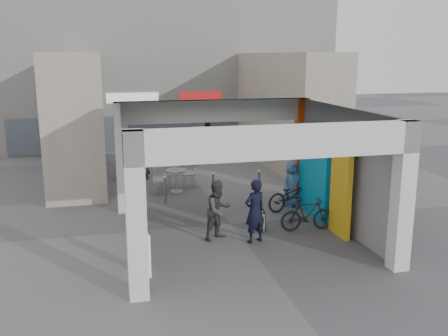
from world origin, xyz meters
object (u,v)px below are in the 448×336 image
object	(u,v)px
produce_stand	(133,170)
man_crates	(208,140)
bicycle_front	(293,195)
man_elderly	(292,183)
cafe_set	(172,180)
man_with_dog	(255,211)
white_van	(213,138)
border_collie	(261,222)
man_back_turned	(218,210)
bicycle_rear	(307,214)

from	to	relation	value
produce_stand	man_crates	distance (m)	4.64
produce_stand	bicycle_front	world-z (taller)	bicycle_front
man_elderly	cafe_set	bearing A→B (deg)	119.67
man_elderly	bicycle_front	bearing A→B (deg)	-126.09
man_with_dog	white_van	size ratio (longest dim) A/B	0.41
produce_stand	border_collie	xyz separation A→B (m)	(3.11, -7.17, -0.06)
cafe_set	man_crates	bearing A→B (deg)	63.50
cafe_set	man_crates	size ratio (longest dim) A/B	0.83
man_with_dog	man_crates	xyz separation A→B (m)	(1.02, 10.71, 0.11)
man_back_turned	man_crates	bearing A→B (deg)	50.54
man_with_dog	man_elderly	size ratio (longest dim) A/B	1.12
white_van	bicycle_rear	bearing A→B (deg)	-172.76
cafe_set	border_collie	bearing A→B (deg)	-70.02
bicycle_front	white_van	bearing A→B (deg)	-14.80
bicycle_rear	man_with_dog	bearing A→B (deg)	109.49
man_crates	bicycle_rear	bearing A→B (deg)	93.65
man_back_turned	man_elderly	world-z (taller)	man_back_turned
man_with_dog	bicycle_rear	xyz separation A→B (m)	(1.73, 0.52, -0.39)
man_elderly	bicycle_rear	world-z (taller)	man_elderly
man_back_turned	man_crates	world-z (taller)	man_crates
man_back_turned	bicycle_rear	world-z (taller)	man_back_turned
man_back_turned	man_elderly	bearing A→B (deg)	9.16
man_crates	white_van	xyz separation A→B (m)	(0.70, 2.09, -0.26)
cafe_set	bicycle_front	size ratio (longest dim) A/B	0.85
produce_stand	man_with_dog	distance (m)	8.43
man_elderly	man_crates	world-z (taller)	man_crates
bicycle_front	bicycle_rear	size ratio (longest dim) A/B	1.21
produce_stand	white_van	xyz separation A→B (m)	(4.39, 4.83, 0.38)
man_crates	bicycle_front	bearing A→B (deg)	96.77
man_elderly	bicycle_rear	size ratio (longest dim) A/B	0.98
man_back_turned	bicycle_front	distance (m)	3.57
border_collie	man_elderly	world-z (taller)	man_elderly
border_collie	white_van	xyz separation A→B (m)	(1.28, 12.00, 0.45)
man_crates	white_van	size ratio (longest dim) A/B	0.47
man_crates	bicycle_rear	xyz separation A→B (m)	(0.71, -10.19, -0.50)
man_with_dog	man_elderly	distance (m)	3.57
bicycle_front	bicycle_rear	world-z (taller)	bicycle_front
bicycle_front	bicycle_rear	distance (m)	1.97
cafe_set	man_crates	distance (m)	5.46
border_collie	man_back_turned	world-z (taller)	man_back_turned
produce_stand	bicycle_front	xyz separation A→B (m)	(4.72, -5.51, 0.17)
border_collie	bicycle_front	xyz separation A→B (m)	(1.61, 1.67, 0.23)
man_with_dog	white_van	bearing A→B (deg)	-117.90
border_collie	white_van	size ratio (longest dim) A/B	0.16
man_elderly	bicycle_rear	distance (m)	2.38
man_back_turned	man_elderly	distance (m)	3.87
white_van	border_collie	bearing A→B (deg)	-178.91
produce_stand	man_elderly	xyz separation A→B (m)	(4.83, -5.13, 0.44)
cafe_set	man_with_dog	size ratio (longest dim) A/B	0.94
produce_stand	bicycle_rear	size ratio (longest dim) A/B	0.80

